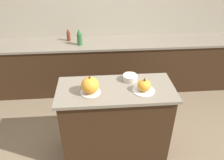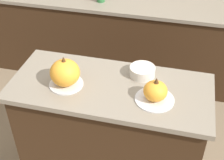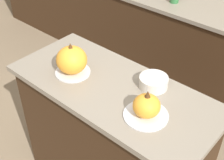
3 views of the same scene
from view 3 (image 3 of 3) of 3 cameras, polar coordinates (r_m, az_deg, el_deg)
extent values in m
cube|color=#382314|center=(2.14, 0.04, -11.61)|extent=(1.22, 0.51, 0.92)
cube|color=gray|center=(1.81, 0.05, -1.62)|extent=(1.28, 0.57, 0.03)
cube|color=#382314|center=(3.15, 17.89, 3.84)|extent=(6.00, 0.56, 0.86)
cube|color=gray|center=(2.95, 19.53, 11.09)|extent=(6.00, 0.60, 0.03)
cylinder|color=silver|center=(1.92, -7.18, 1.46)|extent=(0.22, 0.22, 0.01)
ellipsoid|color=orange|center=(1.87, -7.38, 3.66)|extent=(0.19, 0.19, 0.17)
cone|color=#4C2D14|center=(1.82, -7.62, 6.23)|extent=(0.03, 0.03, 0.03)
cylinder|color=silver|center=(1.62, 6.20, -6.40)|extent=(0.24, 0.24, 0.01)
ellipsoid|color=orange|center=(1.58, 6.35, -4.71)|extent=(0.14, 0.14, 0.12)
cone|color=#4C2D14|center=(1.53, 6.54, -2.60)|extent=(0.03, 0.03, 0.04)
cylinder|color=beige|center=(1.80, 7.60, -0.35)|extent=(0.17, 0.17, 0.07)
camera|label=1|loc=(1.44, -92.41, 8.47)|focal=35.00mm
camera|label=2|loc=(0.70, -92.57, 8.06)|focal=50.00mm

